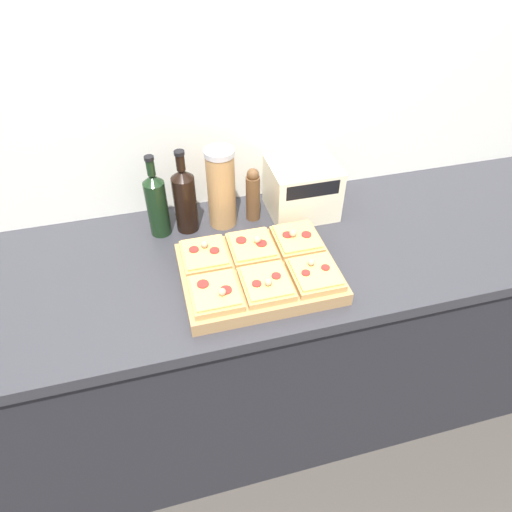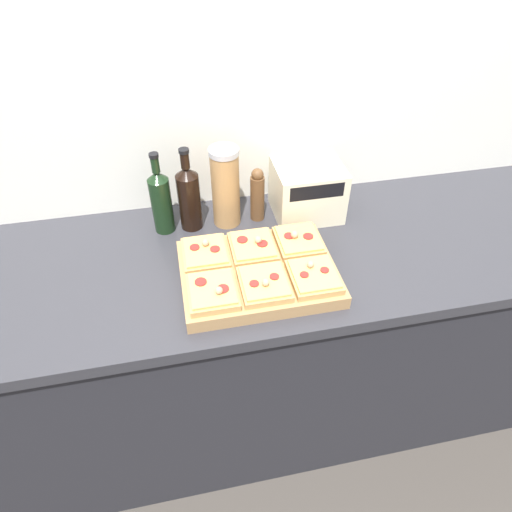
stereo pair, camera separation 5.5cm
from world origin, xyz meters
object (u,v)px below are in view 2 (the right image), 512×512
pepper_mill (257,195)px  grain_jar_tall (226,187)px  olive_oil_bottle (161,200)px  toaster_oven (307,190)px  wine_bottle (189,197)px  cutting_board (258,273)px

pepper_mill → grain_jar_tall: bearing=180.0°
olive_oil_bottle → toaster_oven: 0.49m
wine_bottle → toaster_oven: size_ratio=1.16×
olive_oil_bottle → pepper_mill: size_ratio=1.47×
olive_oil_bottle → toaster_oven: size_ratio=1.14×
grain_jar_tall → toaster_oven: 0.28m
olive_oil_bottle → pepper_mill: bearing=-0.0°
cutting_board → wine_bottle: size_ratio=1.56×
wine_bottle → olive_oil_bottle: bearing=180.0°
olive_oil_bottle → grain_jar_tall: size_ratio=1.03×
grain_jar_tall → pepper_mill: bearing=0.0°
wine_bottle → grain_jar_tall: (0.12, 0.00, 0.02)m
cutting_board → olive_oil_bottle: (-0.26, 0.30, 0.09)m
grain_jar_tall → pepper_mill: (0.11, 0.00, -0.04)m
toaster_oven → cutting_board: bearing=-128.2°
pepper_mill → wine_bottle: bearing=180.0°
wine_bottle → pepper_mill: (0.23, 0.00, -0.02)m
olive_oil_bottle → toaster_oven: olive_oil_bottle is taller
olive_oil_bottle → pepper_mill: olive_oil_bottle is taller
cutting_board → olive_oil_bottle: olive_oil_bottle is taller
cutting_board → toaster_oven: bearing=51.8°
grain_jar_tall → pepper_mill: grain_jar_tall is taller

